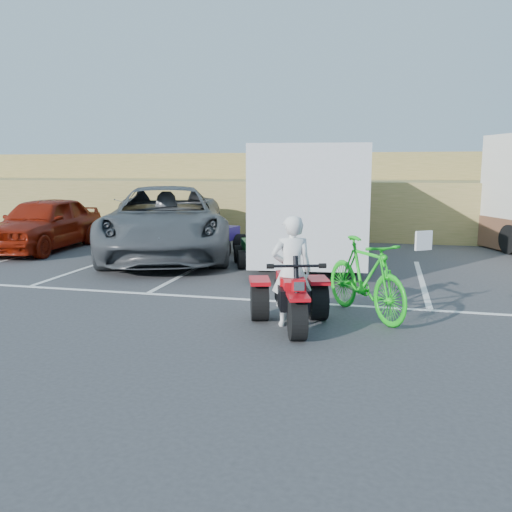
% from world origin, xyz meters
% --- Properties ---
extents(ground, '(100.00, 100.00, 0.00)m').
position_xyz_m(ground, '(0.00, 0.00, 0.00)').
color(ground, '#353538').
rests_on(ground, ground).
extents(parking_stripes, '(28.00, 5.16, 0.01)m').
position_xyz_m(parking_stripes, '(0.87, 4.07, 0.00)').
color(parking_stripes, white).
rests_on(parking_stripes, ground).
extents(grass_embankment, '(40.00, 8.50, 3.10)m').
position_xyz_m(grass_embankment, '(0.00, 15.48, 1.42)').
color(grass_embankment, olive).
rests_on(grass_embankment, ground).
extents(red_trike_atv, '(1.73, 2.01, 1.11)m').
position_xyz_m(red_trike_atv, '(0.52, 0.78, 0.00)').
color(red_trike_atv, '#B80A13').
rests_on(red_trike_atv, ground).
extents(rider, '(0.74, 0.59, 1.76)m').
position_xyz_m(rider, '(0.47, 0.93, 0.88)').
color(rider, white).
rests_on(rider, ground).
extents(green_dirt_bike, '(1.83, 2.16, 1.34)m').
position_xyz_m(green_dirt_bike, '(1.58, 1.74, 0.67)').
color(green_dirt_bike, '#14BF19').
rests_on(green_dirt_bike, ground).
extents(grey_pickup, '(5.51, 7.76, 1.97)m').
position_xyz_m(grey_pickup, '(-4.15, 6.82, 0.98)').
color(grey_pickup, '#44474B').
rests_on(grey_pickup, ground).
extents(red_car, '(2.25, 4.88, 1.62)m').
position_xyz_m(red_car, '(-8.25, 7.07, 0.81)').
color(red_car, maroon).
rests_on(red_car, ground).
extents(cargo_trailer, '(3.27, 6.65, 2.99)m').
position_xyz_m(cargo_trailer, '(-0.08, 6.99, 1.62)').
color(cargo_trailer, silver).
rests_on(cargo_trailer, ground).
extents(quad_atv_blue, '(1.55, 1.87, 1.08)m').
position_xyz_m(quad_atv_blue, '(-2.82, 7.34, 0.00)').
color(quad_atv_blue, navy).
rests_on(quad_atv_blue, ground).
extents(quad_atv_green, '(1.41, 1.61, 0.87)m').
position_xyz_m(quad_atv_green, '(-1.36, 6.02, 0.00)').
color(quad_atv_green, '#155D22').
rests_on(quad_atv_green, ground).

